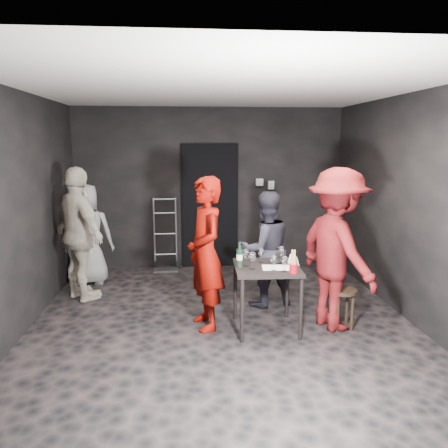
{
  "coord_description": "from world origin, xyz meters",
  "views": [
    {
      "loc": [
        -0.41,
        -4.91,
        2.12
      ],
      "look_at": [
        0.05,
        0.25,
        1.15
      ],
      "focal_mm": 35.0,
      "sensor_mm": 36.0,
      "label": 1
    }
  ],
  "objects": [
    {
      "name": "breadstick_cup",
      "position": [
        0.72,
        -0.52,
        0.87
      ],
      "size": [
        0.09,
        0.09,
        0.27
      ],
      "rotation": [
        0.0,
        0.0,
        0.13
      ],
      "color": "#9F0916",
      "rests_on": "tasting_table"
    },
    {
      "name": "wallbox_upper",
      "position": [
        0.85,
        2.45,
        1.45
      ],
      "size": [
        0.12,
        0.06,
        0.12
      ],
      "primitive_type": "cube",
      "color": "#B7B7B2",
      "rests_on": "wall_back"
    },
    {
      "name": "wall_front",
      "position": [
        0.0,
        -2.5,
        1.35
      ],
      "size": [
        4.5,
        0.04,
        2.7
      ],
      "primitive_type": "cube",
      "color": "black",
      "rests_on": "ground"
    },
    {
      "name": "reserved_card",
      "position": [
        0.78,
        -0.21,
        0.81
      ],
      "size": [
        0.12,
        0.16,
        0.11
      ],
      "primitive_type": null,
      "rotation": [
        0.0,
        0.0,
        0.23
      ],
      "color": "white",
      "rests_on": "tasting_table"
    },
    {
      "name": "wine_glass_a",
      "position": [
        0.3,
        -0.35,
        0.86
      ],
      "size": [
        0.08,
        0.08,
        0.21
      ],
      "primitive_type": null,
      "rotation": [
        0.0,
        0.0,
        0.01
      ],
      "color": "white",
      "rests_on": "tasting_table"
    },
    {
      "name": "tasting_table",
      "position": [
        0.49,
        -0.24,
        0.65
      ],
      "size": [
        0.72,
        0.72,
        0.75
      ],
      "rotation": [
        0.0,
        0.0,
        -0.04
      ],
      "color": "black",
      "rests_on": "floor"
    },
    {
      "name": "woman_black",
      "position": [
        0.61,
        0.52,
        0.76
      ],
      "size": [
        0.81,
        0.57,
        1.52
      ],
      "primitive_type": "imported",
      "rotation": [
        0.0,
        0.0,
        3.38
      ],
      "color": "#25232E",
      "rests_on": "floor"
    },
    {
      "name": "wine_glass_c",
      "position": [
        0.45,
        -0.09,
        0.84
      ],
      "size": [
        0.08,
        0.08,
        0.18
      ],
      "primitive_type": null,
      "rotation": [
        0.0,
        0.0,
        -0.19
      ],
      "color": "white",
      "rests_on": "tasting_table"
    },
    {
      "name": "wine_glass_f",
      "position": [
        0.66,
        -0.16,
        0.86
      ],
      "size": [
        0.11,
        0.11,
        0.22
      ],
      "primitive_type": null,
      "rotation": [
        0.0,
        0.0,
        0.35
      ],
      "color": "white",
      "rests_on": "tasting_table"
    },
    {
      "name": "wall_left",
      "position": [
        -2.25,
        0.0,
        1.35
      ],
      "size": [
        0.04,
        5.0,
        2.7
      ],
      "primitive_type": "cube",
      "color": "black",
      "rests_on": "ground"
    },
    {
      "name": "bystander_cream",
      "position": [
        -1.84,
        0.95,
        1.09
      ],
      "size": [
        1.31,
        1.36,
        2.19
      ],
      "primitive_type": "imported",
      "rotation": [
        0.0,
        0.0,
        2.3
      ],
      "color": "#C0B4A0",
      "rests_on": "floor"
    },
    {
      "name": "wine_glass_b",
      "position": [
        0.25,
        -0.22,
        0.86
      ],
      "size": [
        0.11,
        0.11,
        0.21
      ],
      "primitive_type": null,
      "rotation": [
        0.0,
        0.0,
        0.43
      ],
      "color": "white",
      "rests_on": "tasting_table"
    },
    {
      "name": "wine_glass_d",
      "position": [
        0.53,
        -0.42,
        0.84
      ],
      "size": [
        0.08,
        0.08,
        0.18
      ],
      "primitive_type": null,
      "rotation": [
        0.0,
        0.0,
        0.19
      ],
      "color": "white",
      "rests_on": "tasting_table"
    },
    {
      "name": "wallbox_lower",
      "position": [
        1.05,
        2.45,
        1.4
      ],
      "size": [
        0.1,
        0.06,
        0.14
      ],
      "primitive_type": "cube",
      "color": "#B7B7B2",
      "rests_on": "wall_back"
    },
    {
      "name": "server_red",
      "position": [
        -0.2,
        -0.11,
        1.02
      ],
      "size": [
        0.67,
        0.85,
        2.05
      ],
      "primitive_type": "imported",
      "rotation": [
        0.0,
        0.0,
        -1.31
      ],
      "color": "#7A0902",
      "rests_on": "floor"
    },
    {
      "name": "wall_right",
      "position": [
        2.25,
        0.0,
        1.35
      ],
      "size": [
        0.04,
        5.0,
        2.7
      ],
      "primitive_type": "cube",
      "color": "black",
      "rests_on": "ground"
    },
    {
      "name": "wall_back",
      "position": [
        0.0,
        2.5,
        1.35
      ],
      "size": [
        4.5,
        0.04,
        2.7
      ],
      "primitive_type": "cube",
      "color": "black",
      "rests_on": "ground"
    },
    {
      "name": "stool",
      "position": [
        1.37,
        -0.3,
        0.36
      ],
      "size": [
        0.31,
        0.31,
        0.47
      ],
      "rotation": [
        0.0,
        0.0,
        0.41
      ],
      "color": "black",
      "rests_on": "floor"
    },
    {
      "name": "doorway",
      "position": [
        0.0,
        2.44,
        1.05
      ],
      "size": [
        0.95,
        0.1,
        2.1
      ],
      "primitive_type": "cube",
      "color": "black",
      "rests_on": "ground"
    },
    {
      "name": "ceiling",
      "position": [
        0.0,
        0.0,
        2.7
      ],
      "size": [
        4.5,
        5.0,
        0.02
      ],
      "primitive_type": "cube",
      "color": "silver",
      "rests_on": "ground"
    },
    {
      "name": "hand_truck",
      "position": [
        -0.76,
        2.28,
        0.22
      ],
      "size": [
        0.41,
        0.34,
        1.22
      ],
      "rotation": [
        0.0,
        0.0,
        0.03
      ],
      "color": "#B2B2B7",
      "rests_on": "floor"
    },
    {
      "name": "floor",
      "position": [
        0.0,
        0.0,
        0.0
      ],
      "size": [
        4.5,
        5.0,
        0.02
      ],
      "primitive_type": "cube",
      "color": "black",
      "rests_on": "ground"
    },
    {
      "name": "bystander_grey",
      "position": [
        -1.89,
        1.63,
        0.77
      ],
      "size": [
        0.77,
        0.44,
        1.55
      ],
      "primitive_type": "imported",
      "rotation": [
        0.0,
        0.0,
        3.18
      ],
      "color": "gray",
      "rests_on": "floor"
    },
    {
      "name": "wine_glass_e",
      "position": [
        0.64,
        -0.46,
        0.84
      ],
      "size": [
        0.09,
        0.09,
        0.18
      ],
      "primitive_type": null,
      "rotation": [
        0.0,
        0.0,
        0.32
      ],
      "color": "white",
      "rests_on": "tasting_table"
    },
    {
      "name": "wine_bottle",
      "position": [
        0.18,
        -0.23,
        0.86
      ],
      "size": [
        0.07,
        0.07,
        0.29
      ],
      "rotation": [
        0.0,
        0.0,
        -0.24
      ],
      "color": "black",
      "rests_on": "tasting_table"
    },
    {
      "name": "tasting_mat",
      "position": [
        0.59,
        -0.32,
        0.75
      ],
      "size": [
        0.36,
        0.26,
        0.0
      ],
      "primitive_type": "cube",
      "rotation": [
        0.0,
        0.0,
        -0.11
      ],
      "color": "white",
      "rests_on": "tasting_table"
    },
    {
      "name": "man_maroon",
      "position": [
        1.29,
        -0.24,
        1.14
      ],
      "size": [
        1.12,
        1.61,
        2.28
      ],
      "primitive_type": "imported",
      "rotation": [
        0.0,
        0.0,
        1.9
      ],
      "color": "maroon",
      "rests_on": "floor"
    }
  ]
}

